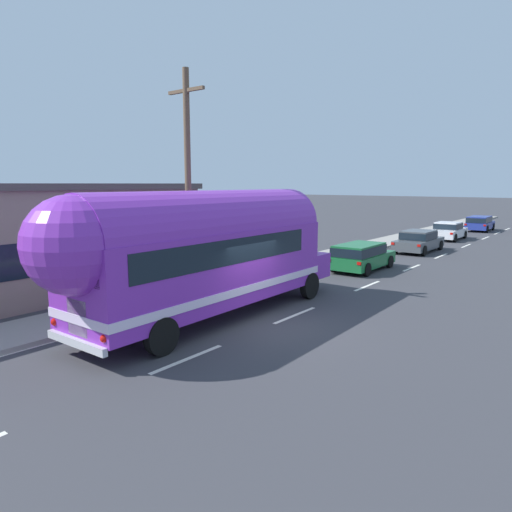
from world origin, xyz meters
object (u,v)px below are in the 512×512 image
object	(u,v)px
utility_pole	(188,181)
car_fourth	(480,222)
painted_bus	(201,250)
car_lead	(361,255)
car_second	(419,240)
car_third	(448,230)

from	to	relation	value
utility_pole	car_fourth	bearing A→B (deg)	84.95
painted_bus	car_lead	distance (m)	11.26
painted_bus	car_fourth	bearing A→B (deg)	89.71
car_lead	car_second	world-z (taller)	same
car_second	car_third	bearing A→B (deg)	92.77
painted_bus	car_fourth	world-z (taller)	painted_bus
utility_pole	car_third	size ratio (longest dim) A/B	1.93
car_fourth	car_lead	bearing A→B (deg)	-90.13
utility_pole	car_third	distance (m)	25.66
car_lead	car_fourth	distance (m)	24.96
painted_bus	car_fourth	xyz separation A→B (m)	(0.18, 36.11, -1.51)
car_lead	car_fourth	size ratio (longest dim) A/B	0.96
utility_pole	car_second	world-z (taller)	utility_pole
painted_bus	car_third	distance (m)	27.49
utility_pole	car_second	size ratio (longest dim) A/B	1.80
car_third	car_fourth	xyz separation A→B (m)	(0.37, 8.67, 0.06)
car_lead	car_third	size ratio (longest dim) A/B	0.98
car_second	car_third	distance (m)	7.98
car_third	utility_pole	bearing A→B (deg)	-95.93
car_lead	car_second	xyz separation A→B (m)	(0.07, 8.32, -0.05)
car_second	car_fourth	bearing A→B (deg)	90.05
car_second	car_third	size ratio (longest dim) A/B	1.08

